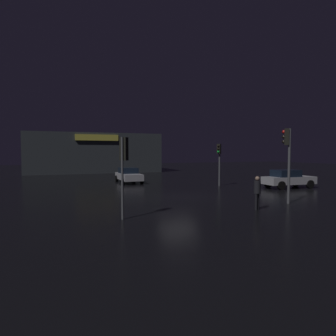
{
  "coord_description": "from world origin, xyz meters",
  "views": [
    {
      "loc": [
        -7.82,
        -18.33,
        2.99
      ],
      "look_at": [
        1.56,
        5.89,
        1.63
      ],
      "focal_mm": 32.01,
      "sensor_mm": 36.0,
      "label": 1
    }
  ],
  "objects_px": {
    "store_building": "(93,153)",
    "traffic_signal_cross_left": "(288,151)",
    "traffic_signal_opposite": "(124,157)",
    "pedestrian": "(257,190)",
    "traffic_signal_main": "(219,156)",
    "car_far": "(129,175)",
    "car_near": "(288,179)"
  },
  "relations": [
    {
      "from": "store_building",
      "to": "traffic_signal_cross_left",
      "type": "xyz_separation_m",
      "value": [
        6.9,
        -33.42,
        0.19
      ]
    },
    {
      "from": "traffic_signal_opposite",
      "to": "traffic_signal_cross_left",
      "type": "distance_m",
      "value": 9.79
    },
    {
      "from": "pedestrian",
      "to": "traffic_signal_cross_left",
      "type": "bearing_deg",
      "value": 18.63
    },
    {
      "from": "traffic_signal_cross_left",
      "to": "traffic_signal_main",
      "type": "bearing_deg",
      "value": 83.74
    },
    {
      "from": "traffic_signal_main",
      "to": "traffic_signal_cross_left",
      "type": "bearing_deg",
      "value": -96.26
    },
    {
      "from": "traffic_signal_cross_left",
      "to": "car_far",
      "type": "bearing_deg",
      "value": 110.8
    },
    {
      "from": "traffic_signal_opposite",
      "to": "pedestrian",
      "type": "height_order",
      "value": "traffic_signal_opposite"
    },
    {
      "from": "traffic_signal_main",
      "to": "car_near",
      "type": "distance_m",
      "value": 6.03
    },
    {
      "from": "store_building",
      "to": "traffic_signal_opposite",
      "type": "relative_size",
      "value": 5.22
    },
    {
      "from": "store_building",
      "to": "car_far",
      "type": "xyz_separation_m",
      "value": [
        1.14,
        -18.28,
        -2.13
      ]
    },
    {
      "from": "traffic_signal_opposite",
      "to": "traffic_signal_cross_left",
      "type": "bearing_deg",
      "value": 3.16
    },
    {
      "from": "traffic_signal_opposite",
      "to": "pedestrian",
      "type": "bearing_deg",
      "value": -3.43
    },
    {
      "from": "traffic_signal_main",
      "to": "traffic_signal_opposite",
      "type": "relative_size",
      "value": 1.02
    },
    {
      "from": "traffic_signal_opposite",
      "to": "car_near",
      "type": "relative_size",
      "value": 0.82
    },
    {
      "from": "pedestrian",
      "to": "traffic_signal_main",
      "type": "bearing_deg",
      "value": 69.46
    },
    {
      "from": "car_far",
      "to": "pedestrian",
      "type": "relative_size",
      "value": 2.57
    },
    {
      "from": "store_building",
      "to": "traffic_signal_opposite",
      "type": "xyz_separation_m",
      "value": [
        -2.87,
        -33.96,
        -0.08
      ]
    },
    {
      "from": "traffic_signal_main",
      "to": "traffic_signal_opposite",
      "type": "distance_m",
      "value": 14.63
    },
    {
      "from": "store_building",
      "to": "car_far",
      "type": "bearing_deg",
      "value": -86.42
    },
    {
      "from": "car_near",
      "to": "car_far",
      "type": "relative_size",
      "value": 0.99
    },
    {
      "from": "traffic_signal_opposite",
      "to": "car_far",
      "type": "xyz_separation_m",
      "value": [
        4.01,
        15.68,
        -2.05
      ]
    },
    {
      "from": "car_far",
      "to": "traffic_signal_opposite",
      "type": "bearing_deg",
      "value": -104.36
    },
    {
      "from": "traffic_signal_opposite",
      "to": "traffic_signal_cross_left",
      "type": "height_order",
      "value": "traffic_signal_cross_left"
    },
    {
      "from": "traffic_signal_main",
      "to": "store_building",
      "type": "bearing_deg",
      "value": 108.21
    },
    {
      "from": "traffic_signal_opposite",
      "to": "traffic_signal_main",
      "type": "bearing_deg",
      "value": 42.48
    },
    {
      "from": "store_building",
      "to": "car_near",
      "type": "relative_size",
      "value": 4.3
    },
    {
      "from": "car_far",
      "to": "pedestrian",
      "type": "height_order",
      "value": "pedestrian"
    },
    {
      "from": "car_far",
      "to": "pedestrian",
      "type": "bearing_deg",
      "value": -79.72
    },
    {
      "from": "traffic_signal_main",
      "to": "car_far",
      "type": "relative_size",
      "value": 0.83
    },
    {
      "from": "traffic_signal_cross_left",
      "to": "car_near",
      "type": "relative_size",
      "value": 0.98
    },
    {
      "from": "traffic_signal_opposite",
      "to": "car_far",
      "type": "distance_m",
      "value": 16.31
    },
    {
      "from": "traffic_signal_main",
      "to": "traffic_signal_cross_left",
      "type": "relative_size",
      "value": 0.85
    }
  ]
}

